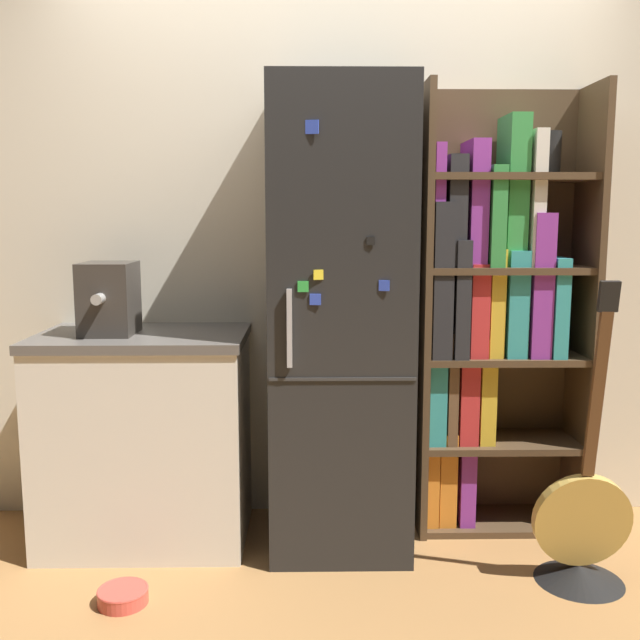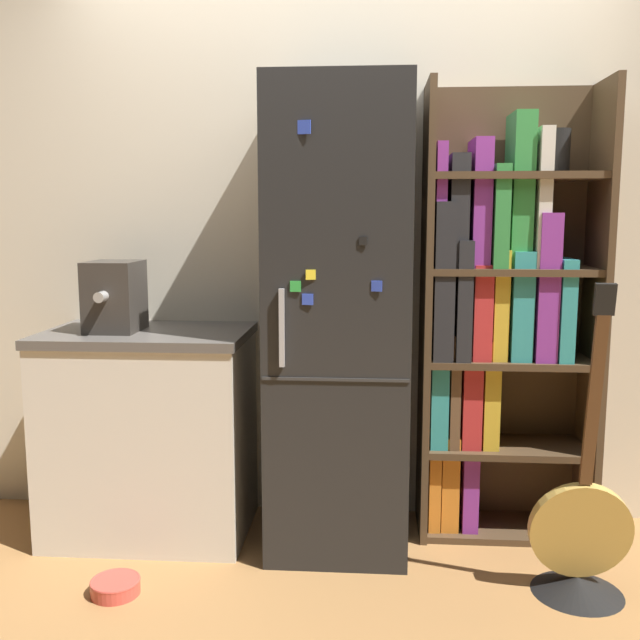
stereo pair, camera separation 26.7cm
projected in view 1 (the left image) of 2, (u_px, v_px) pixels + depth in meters
ground_plane at (340, 552)px, 3.02m from camera, size 16.00×16.00×0.00m
wall_back at (337, 240)px, 3.30m from camera, size 8.00×0.05×2.60m
refrigerator at (339, 320)px, 3.02m from camera, size 0.58×0.64×1.95m
bookshelf at (487, 311)px, 3.18m from camera, size 0.75×0.36×1.97m
kitchen_counter at (146, 436)px, 3.10m from camera, size 0.88×0.60×0.92m
espresso_machine at (109, 298)px, 2.98m from camera, size 0.21×0.31×0.30m
guitar at (581, 540)px, 2.75m from camera, size 0.38×0.34×1.19m
pet_bowl at (123, 595)px, 2.62m from camera, size 0.19×0.19×0.06m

